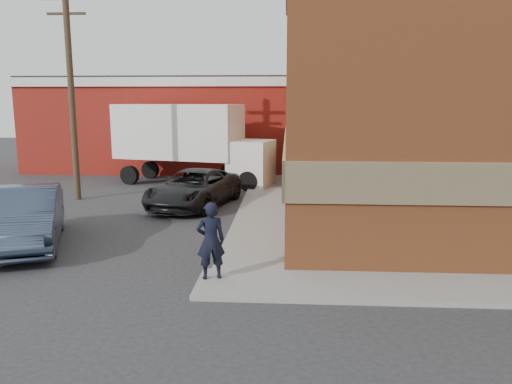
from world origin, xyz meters
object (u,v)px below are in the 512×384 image
(warehouse, at_px, (169,123))
(utility_pole, at_px, (71,88))
(man, at_px, (211,241))
(sedan, at_px, (26,217))
(box_truck, at_px, (193,139))
(suv_a, at_px, (194,188))
(brick_building, at_px, (463,89))

(warehouse, bearing_deg, utility_pole, -97.77)
(man, relative_size, sedan, 0.35)
(utility_pole, relative_size, man, 4.96)
(sedan, bearing_deg, man, -46.42)
(warehouse, height_order, man, warehouse)
(utility_pole, xyz_separation_m, box_truck, (4.27, 4.33, -2.42))
(warehouse, height_order, sedan, warehouse)
(utility_pole, bearing_deg, man, -53.01)
(man, bearing_deg, suv_a, -94.42)
(suv_a, bearing_deg, sedan, -109.29)
(box_truck, bearing_deg, man, -63.74)
(warehouse, relative_size, utility_pole, 1.81)
(brick_building, bearing_deg, box_truck, 159.72)
(man, bearing_deg, sedan, -42.29)
(man, distance_m, box_truck, 14.40)
(box_truck, bearing_deg, warehouse, 126.56)
(utility_pole, bearing_deg, box_truck, 45.43)
(suv_a, bearing_deg, brick_building, 20.06)
(sedan, bearing_deg, brick_building, 3.99)
(brick_building, height_order, utility_pole, brick_building)
(sedan, distance_m, box_truck, 11.76)
(brick_building, bearing_deg, warehouse, 142.80)
(brick_building, bearing_deg, sedan, -154.37)
(utility_pole, height_order, box_truck, utility_pole)
(warehouse, xyz_separation_m, man, (5.80, -20.69, -1.78))
(brick_building, distance_m, man, 13.52)
(box_truck, bearing_deg, suv_a, -65.14)
(warehouse, bearing_deg, brick_building, -37.20)
(utility_pole, distance_m, suv_a, 6.74)
(suv_a, distance_m, box_truck, 5.77)
(sedan, distance_m, suv_a, 7.02)
(warehouse, relative_size, man, 8.98)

